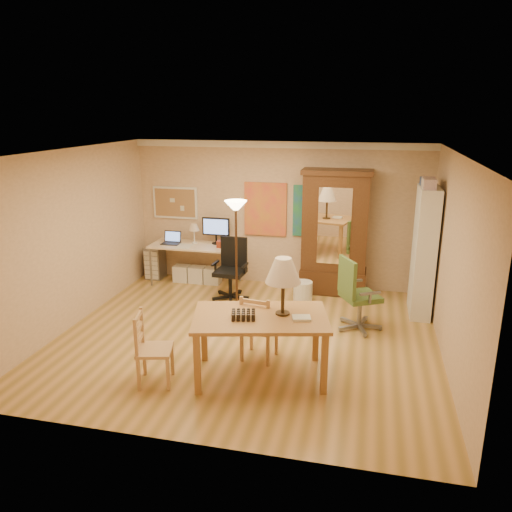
% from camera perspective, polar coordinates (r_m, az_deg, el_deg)
% --- Properties ---
extents(floor, '(5.50, 5.50, 0.00)m').
position_cam_1_polar(floor, '(7.49, -1.07, -9.28)').
color(floor, olive).
rests_on(floor, ground).
extents(crown_molding, '(5.50, 0.08, 0.12)m').
position_cam_1_polar(crown_molding, '(9.17, 2.67, 12.60)').
color(crown_molding, white).
rests_on(crown_molding, floor).
extents(corkboard, '(0.90, 0.04, 0.62)m').
position_cam_1_polar(corkboard, '(9.90, -9.22, 6.04)').
color(corkboard, '#9A6948').
rests_on(corkboard, floor).
extents(art_panel_left, '(0.80, 0.04, 1.00)m').
position_cam_1_polar(art_panel_left, '(9.39, 1.08, 5.37)').
color(art_panel_left, gold).
rests_on(art_panel_left, floor).
extents(art_panel_right, '(0.75, 0.04, 0.95)m').
position_cam_1_polar(art_panel_right, '(9.24, 6.57, 5.09)').
color(art_panel_right, '#26669A').
rests_on(art_panel_right, floor).
extents(dining_table, '(1.82, 1.33, 1.54)m').
position_cam_1_polar(dining_table, '(6.11, 1.46, -5.43)').
color(dining_table, '#965C31').
rests_on(dining_table, floor).
extents(ladder_chair_back, '(0.48, 0.47, 0.93)m').
position_cam_1_polar(ladder_chair_back, '(6.72, 0.30, -8.37)').
color(ladder_chair_back, '#AD7D4F').
rests_on(ladder_chair_back, floor).
extents(ladder_chair_left, '(0.50, 0.52, 0.92)m').
position_cam_1_polar(ladder_chair_left, '(6.30, -11.76, -10.52)').
color(ladder_chair_left, '#AD7D4F').
rests_on(ladder_chair_left, floor).
extents(torchiere_lamp, '(0.35, 0.35, 1.92)m').
position_cam_1_polar(torchiere_lamp, '(7.70, -2.30, 3.55)').
color(torchiere_lamp, '#3D2618').
rests_on(torchiere_lamp, floor).
extents(computer_desk, '(1.69, 0.74, 1.28)m').
position_cam_1_polar(computer_desk, '(9.67, -6.65, -0.40)').
color(computer_desk, beige).
rests_on(computer_desk, floor).
extents(office_chair_black, '(0.67, 0.67, 1.09)m').
position_cam_1_polar(office_chair_black, '(8.86, -2.88, -3.09)').
color(office_chair_black, black).
rests_on(office_chair_black, floor).
extents(office_chair_green, '(0.71, 0.70, 1.14)m').
position_cam_1_polar(office_chair_green, '(7.80, 11.49, -6.11)').
color(office_chair_green, slate).
rests_on(office_chair_green, floor).
extents(drawer_cart, '(0.32, 0.38, 0.64)m').
position_cam_1_polar(drawer_cart, '(10.13, -11.47, -0.73)').
color(drawer_cart, slate).
rests_on(drawer_cart, floor).
extents(armoire, '(1.22, 0.58, 2.25)m').
position_cam_1_polar(armoire, '(9.09, 8.97, 1.76)').
color(armoire, '#381C0F').
rests_on(armoire, floor).
extents(bookshelf, '(0.31, 0.84, 2.09)m').
position_cam_1_polar(bookshelf, '(8.45, 18.62, 0.40)').
color(bookshelf, white).
rests_on(bookshelf, floor).
extents(wastebin, '(0.33, 0.33, 0.41)m').
position_cam_1_polar(wastebin, '(8.65, 5.37, -4.23)').
color(wastebin, silver).
rests_on(wastebin, floor).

